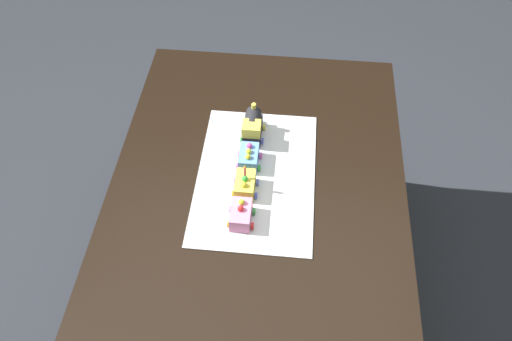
# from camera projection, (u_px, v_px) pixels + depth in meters

# --- Properties ---
(ground_plane) EXTENTS (8.00, 8.00, 0.00)m
(ground_plane) POSITION_uv_depth(u_px,v_px,m) (257.00, 285.00, 2.26)
(ground_plane) COLOR #2D3038
(dining_table) EXTENTS (1.40, 1.00, 0.74)m
(dining_table) POSITION_uv_depth(u_px,v_px,m) (257.00, 206.00, 1.76)
(dining_table) COLOR black
(dining_table) RESTS_ON ground
(cake_board) EXTENTS (0.60, 0.40, 0.00)m
(cake_board) POSITION_uv_depth(u_px,v_px,m) (256.00, 176.00, 1.71)
(cake_board) COLOR silver
(cake_board) RESTS_ON dining_table
(cake_locomotive) EXTENTS (0.14, 0.08, 0.12)m
(cake_locomotive) POSITION_uv_depth(u_px,v_px,m) (252.00, 127.00, 1.78)
(cake_locomotive) COLOR #232328
(cake_locomotive) RESTS_ON cake_board
(cake_car_gondola_sky_blue) EXTENTS (0.10, 0.08, 0.07)m
(cake_car_gondola_sky_blue) POSITION_uv_depth(u_px,v_px,m) (249.00, 157.00, 1.72)
(cake_car_gondola_sky_blue) COLOR #669EEA
(cake_car_gondola_sky_blue) RESTS_ON cake_board
(cake_car_caboose_lemon) EXTENTS (0.10, 0.08, 0.07)m
(cake_car_caboose_lemon) POSITION_uv_depth(u_px,v_px,m) (245.00, 185.00, 1.64)
(cake_car_caboose_lemon) COLOR #F4E04C
(cake_car_caboose_lemon) RESTS_ON cake_board
(cake_car_flatbed_bubblegum) EXTENTS (0.10, 0.08, 0.07)m
(cake_car_flatbed_bubblegum) POSITION_uv_depth(u_px,v_px,m) (241.00, 214.00, 1.57)
(cake_car_flatbed_bubblegum) COLOR pink
(cake_car_flatbed_bubblegum) RESTS_ON cake_board
(birthday_candle) EXTENTS (0.01, 0.01, 0.05)m
(birthday_candle) POSITION_uv_depth(u_px,v_px,m) (245.00, 170.00, 1.60)
(birthday_candle) COLOR #F24C59
(birthday_candle) RESTS_ON cake_car_caboose_lemon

